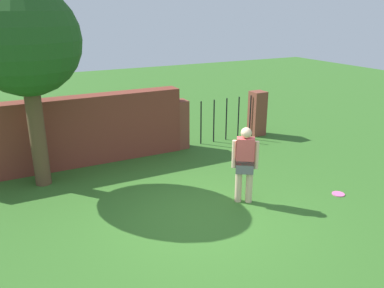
{
  "coord_description": "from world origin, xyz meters",
  "views": [
    {
      "loc": [
        -3.18,
        -5.81,
        3.84
      ],
      "look_at": [
        0.59,
        1.49,
        1.0
      ],
      "focal_mm": 36.77,
      "sensor_mm": 36.0,
      "label": 1
    }
  ],
  "objects": [
    {
      "name": "ground_plane",
      "position": [
        0.0,
        0.0,
        0.0
      ],
      "size": [
        40.0,
        40.0,
        0.0
      ],
      "primitive_type": "plane",
      "color": "#336623"
    },
    {
      "name": "fence_gate",
      "position": [
        2.82,
        3.96,
        0.7
      ],
      "size": [
        3.18,
        0.44,
        1.4
      ],
      "color": "brown",
      "rests_on": "ground"
    },
    {
      "name": "person",
      "position": [
        1.18,
        0.28,
        0.9
      ],
      "size": [
        0.46,
        0.39,
        1.62
      ],
      "rotation": [
        0.0,
        0.0,
        -0.6
      ],
      "color": "beige",
      "rests_on": "ground"
    },
    {
      "name": "tree",
      "position": [
        -2.42,
        3.14,
        3.17
      ],
      "size": [
        2.3,
        2.3,
        4.37
      ],
      "color": "brown",
      "rests_on": "ground"
    },
    {
      "name": "frisbee_pink",
      "position": [
        3.21,
        -0.4,
        0.01
      ],
      "size": [
        0.27,
        0.27,
        0.02
      ],
      "primitive_type": "cylinder",
      "color": "pink",
      "rests_on": "ground"
    },
    {
      "name": "brick_wall",
      "position": [
        -1.5,
        3.96,
        0.89
      ],
      "size": [
        5.71,
        0.5,
        1.78
      ],
      "primitive_type": "cube",
      "color": "brown",
      "rests_on": "ground"
    }
  ]
}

